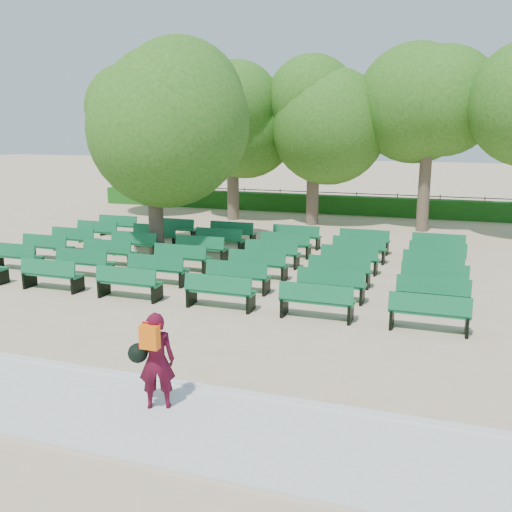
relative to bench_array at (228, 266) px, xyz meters
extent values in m
plane|color=tan|center=(0.88, -1.62, -0.09)|extent=(120.00, 120.00, 0.00)
cube|color=silver|center=(0.88, -9.02, -0.06)|extent=(30.00, 2.20, 0.06)
cube|color=silver|center=(0.88, -7.87, -0.04)|extent=(30.00, 0.12, 0.10)
cube|color=#1C5A17|center=(0.88, 12.38, 0.36)|extent=(26.00, 0.70, 0.90)
cube|color=#116639|center=(0.00, 0.01, 0.34)|extent=(1.71, 0.53, 0.06)
cube|color=#116639|center=(0.00, -0.18, 0.57)|extent=(1.70, 0.18, 0.40)
cylinder|color=brown|center=(-3.04, 1.09, 1.40)|extent=(0.50, 0.50, 2.97)
ellipsoid|color=#346A1C|center=(-3.04, 1.09, 4.23)|extent=(4.88, 4.88, 4.39)
imported|color=#4A0A1C|center=(2.27, -8.70, 0.74)|extent=(0.66, 0.56, 1.53)
cube|color=orange|center=(2.27, -8.88, 1.17)|extent=(0.29, 0.14, 0.36)
sphere|color=black|center=(1.98, -8.75, 0.84)|extent=(0.31, 0.31, 0.31)
camera|label=1|loc=(6.29, -15.84, 4.20)|focal=40.00mm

